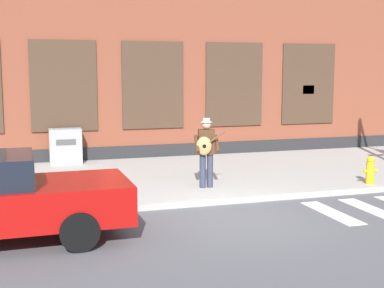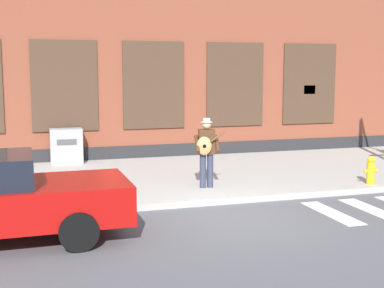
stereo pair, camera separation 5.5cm
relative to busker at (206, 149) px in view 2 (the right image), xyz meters
The scene contains 6 objects.
ground_plane 2.51m from the busker, 94.27° to the right, with size 160.00×160.00×0.00m, color #56565B.
sidewalk 2.12m from the busker, 95.19° to the left, with size 28.00×5.99×0.15m.
building_backdrop 7.25m from the busker, 91.41° to the left, with size 28.00×4.06×7.01m.
busker is the anchor object (origin of this frame).
utility_box 5.33m from the busker, 124.15° to the left, with size 0.95×0.54×1.06m.
fire_hydrant 4.15m from the busker, 11.18° to the right, with size 0.38×0.20×0.70m.
Camera 2 is at (-3.81, -9.69, 2.95)m, focal length 50.00 mm.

